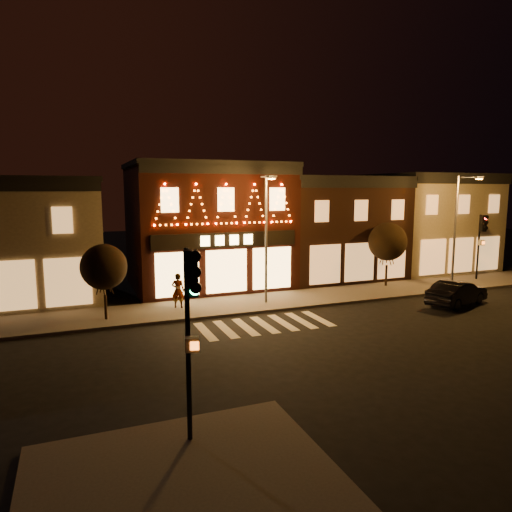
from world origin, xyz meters
TOP-DOWN VIEW (x-y plane):
  - ground at (0.00, 0.00)m, footprint 120.00×120.00m
  - sidewalk_far at (2.00, 8.00)m, footprint 44.00×4.00m
  - sidewalk_near at (-6.50, -7.50)m, footprint 7.00×7.00m
  - building_pulp at (0.00, 13.98)m, footprint 10.20×8.34m
  - building_right_a at (9.50, 13.99)m, footprint 9.20×8.28m
  - building_right_b at (18.50, 13.99)m, footprint 9.20×8.28m
  - traffic_signal_near at (-5.91, -5.34)m, footprint 0.42×0.53m
  - traffic_signal_far at (18.62, 8.31)m, footprint 0.41×0.54m
  - streetlamp_mid at (1.57, 7.44)m, footprint 0.63×1.66m
  - streetlamp_right at (14.45, 6.39)m, footprint 0.52×1.68m
  - tree_left at (-7.19, 7.39)m, footprint 2.27×2.27m
  - tree_right at (10.99, 8.96)m, footprint 2.55×2.55m
  - dark_sedan at (11.75, 3.49)m, footprint 4.65×2.80m
  - pedestrian at (-3.33, 8.34)m, footprint 0.82×0.69m

SIDE VIEW (x-z plane):
  - ground at x=0.00m, z-range 0.00..0.00m
  - sidewalk_far at x=2.00m, z-range 0.00..0.15m
  - sidewalk_near at x=-6.50m, z-range 0.00..0.15m
  - dark_sedan at x=11.75m, z-range 0.00..1.45m
  - pedestrian at x=-3.33m, z-range 0.15..2.06m
  - tree_left at x=-7.19m, z-range 0.91..4.70m
  - tree_right at x=10.99m, z-range 1.00..5.27m
  - traffic_signal_far at x=18.62m, z-range 1.15..5.82m
  - traffic_signal_near at x=-5.91m, z-range 1.18..6.20m
  - building_right_a at x=9.50m, z-range 0.01..7.51m
  - building_right_b at x=18.50m, z-range 0.01..7.81m
  - building_pulp at x=0.00m, z-range 0.01..8.31m
  - streetlamp_mid at x=1.57m, z-range 0.78..8.00m
  - streetlamp_right at x=14.45m, z-range 0.78..8.09m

